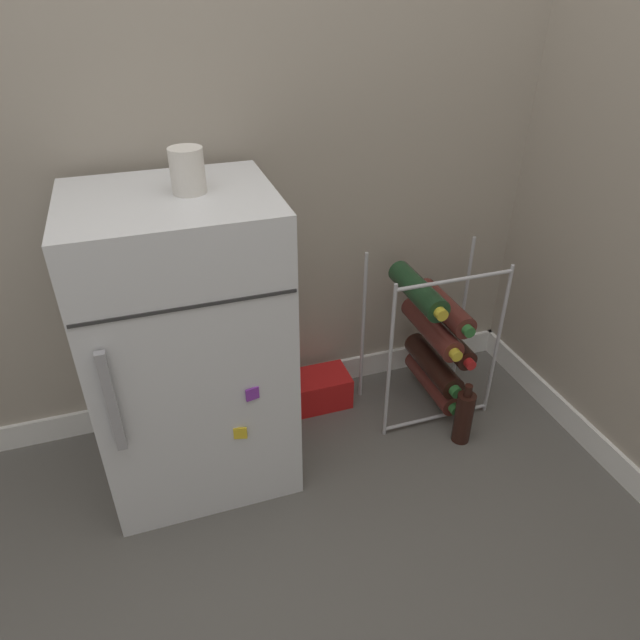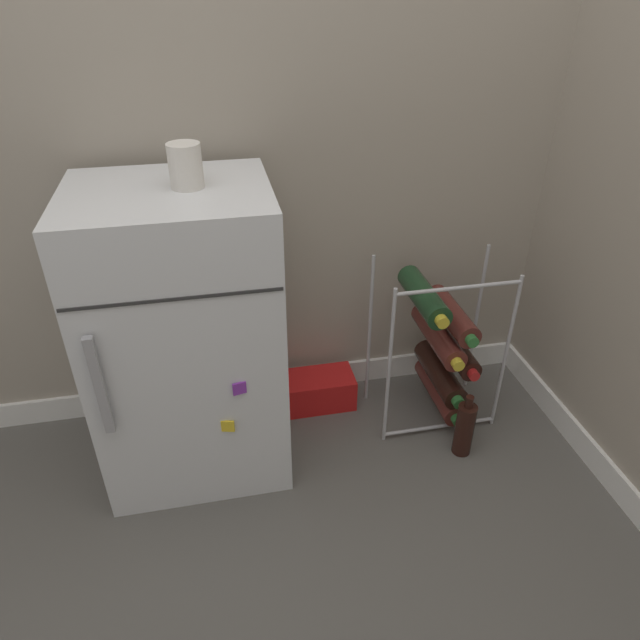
{
  "view_description": "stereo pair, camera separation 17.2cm",
  "coord_description": "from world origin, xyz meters",
  "px_view_note": "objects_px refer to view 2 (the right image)",
  "views": [
    {
      "loc": [
        -0.37,
        -1.08,
        1.36
      ],
      "look_at": [
        0.1,
        0.31,
        0.44
      ],
      "focal_mm": 32.0,
      "sensor_mm": 36.0,
      "label": 1
    },
    {
      "loc": [
        -0.2,
        -1.12,
        1.36
      ],
      "look_at": [
        0.1,
        0.31,
        0.44
      ],
      "focal_mm": 32.0,
      "sensor_mm": 36.0,
      "label": 2
    }
  ],
  "objects_px": {
    "mini_fridge": "(187,338)",
    "wine_rack": "(441,346)",
    "soda_box": "(317,390)",
    "fridge_top_cup": "(185,166)",
    "loose_bottle_floor": "(465,428)"
  },
  "relations": [
    {
      "from": "mini_fridge",
      "to": "wine_rack",
      "type": "relative_size",
      "value": 1.53
    },
    {
      "from": "soda_box",
      "to": "fridge_top_cup",
      "type": "xyz_separation_m",
      "value": [
        -0.36,
        -0.15,
        0.88
      ]
    },
    {
      "from": "wine_rack",
      "to": "soda_box",
      "type": "relative_size",
      "value": 2.22
    },
    {
      "from": "wine_rack",
      "to": "soda_box",
      "type": "height_order",
      "value": "wine_rack"
    },
    {
      "from": "mini_fridge",
      "to": "fridge_top_cup",
      "type": "bearing_deg",
      "value": 3.45
    },
    {
      "from": "wine_rack",
      "to": "soda_box",
      "type": "xyz_separation_m",
      "value": [
        -0.4,
        0.12,
        -0.22
      ]
    },
    {
      "from": "fridge_top_cup",
      "to": "loose_bottle_floor",
      "type": "xyz_separation_m",
      "value": [
        0.77,
        -0.18,
        -0.84
      ]
    },
    {
      "from": "wine_rack",
      "to": "loose_bottle_floor",
      "type": "height_order",
      "value": "wine_rack"
    },
    {
      "from": "wine_rack",
      "to": "fridge_top_cup",
      "type": "height_order",
      "value": "fridge_top_cup"
    },
    {
      "from": "soda_box",
      "to": "fridge_top_cup",
      "type": "relative_size",
      "value": 2.41
    },
    {
      "from": "soda_box",
      "to": "fridge_top_cup",
      "type": "height_order",
      "value": "fridge_top_cup"
    },
    {
      "from": "fridge_top_cup",
      "to": "mini_fridge",
      "type": "bearing_deg",
      "value": -176.55
    },
    {
      "from": "fridge_top_cup",
      "to": "loose_bottle_floor",
      "type": "bearing_deg",
      "value": -12.9
    },
    {
      "from": "mini_fridge",
      "to": "soda_box",
      "type": "bearing_deg",
      "value": 20.85
    },
    {
      "from": "loose_bottle_floor",
      "to": "mini_fridge",
      "type": "bearing_deg",
      "value": 168.2
    }
  ]
}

